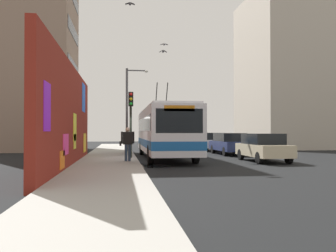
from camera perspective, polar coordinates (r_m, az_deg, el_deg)
ground_plane at (r=20.92m, az=-4.99°, el=-5.53°), size 80.00×80.00×0.00m
sidewalk_slab at (r=20.90m, az=-9.40°, el=-5.32°), size 48.00×3.20×0.15m
graffiti_wall at (r=17.66m, az=-15.38°, el=1.50°), size 15.30×0.32×4.85m
building_far_left at (r=35.16m, az=-21.45°, el=11.30°), size 8.34×7.98×18.15m
building_far_right at (r=39.85m, az=19.44°, el=8.08°), size 10.23×9.67×15.72m
city_bus at (r=22.46m, az=-0.57°, el=-0.71°), size 11.47×2.69×4.94m
parked_car_champagne at (r=20.78m, az=14.94°, el=-3.23°), size 4.29×1.84×1.58m
parked_car_navy at (r=26.55m, az=9.82°, el=-2.72°), size 4.81×1.91×1.58m
parked_car_white at (r=31.58m, az=6.96°, el=-2.43°), size 4.66×1.94×1.58m
pedestrian_at_curb at (r=18.72m, az=-6.49°, el=-2.42°), size 0.24×0.77×1.76m
traffic_light at (r=21.13m, az=-5.97°, el=2.07°), size 0.49×0.28×3.89m
street_lamp at (r=27.83m, az=-6.18°, el=3.58°), size 0.44×1.73×6.44m
flying_pigeons at (r=22.96m, az=-0.47°, el=16.70°), size 6.74×3.72×2.71m
curbside_puddle at (r=17.57m, az=-2.50°, el=-6.41°), size 1.85×1.85×0.00m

